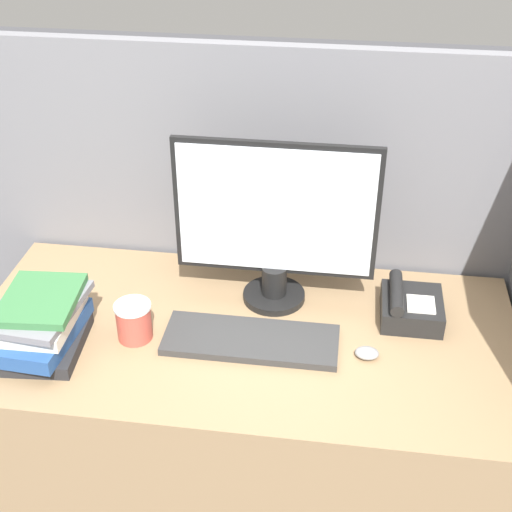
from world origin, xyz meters
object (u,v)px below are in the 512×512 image
object	(u,v)px
coffee_cup	(134,321)
book_stack	(38,324)
monitor	(275,225)
mouse	(367,353)
desk_telephone	(410,307)
keyboard	(251,340)

from	to	relation	value
coffee_cup	book_stack	bearing A→B (deg)	-162.69
coffee_cup	book_stack	xyz separation A→B (m)	(-0.23, -0.07, 0.02)
monitor	mouse	distance (m)	0.42
mouse	book_stack	size ratio (longest dim) A/B	0.21
coffee_cup	desk_telephone	xyz separation A→B (m)	(0.72, 0.19, -0.02)
monitor	mouse	size ratio (longest dim) A/B	8.97
mouse	keyboard	bearing A→B (deg)	177.48
coffee_cup	desk_telephone	bearing A→B (deg)	14.60
monitor	keyboard	world-z (taller)	monitor
monitor	mouse	world-z (taller)	monitor
keyboard	mouse	world-z (taller)	mouse
book_stack	desk_telephone	size ratio (longest dim) A/B	1.62
mouse	coffee_cup	size ratio (longest dim) A/B	0.58
keyboard	coffee_cup	xyz separation A→B (m)	(-0.31, -0.02, 0.04)
monitor	keyboard	bearing A→B (deg)	-99.79
coffee_cup	monitor	bearing A→B (deg)	33.57
monitor	desk_telephone	size ratio (longest dim) A/B	3.06
keyboard	book_stack	distance (m)	0.55
book_stack	keyboard	bearing A→B (deg)	9.56
keyboard	coffee_cup	size ratio (longest dim) A/B	4.35
monitor	keyboard	xyz separation A→B (m)	(-0.04, -0.21, -0.23)
monitor	desk_telephone	distance (m)	0.43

